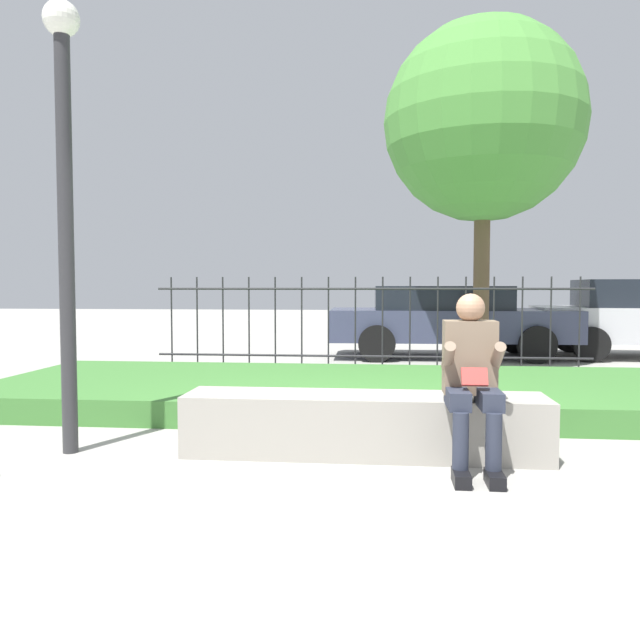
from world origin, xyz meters
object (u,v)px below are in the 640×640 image
person_seated_reader (472,373)px  street_lamp (65,174)px  stone_bench (364,428)px  car_parked_center (448,319)px  tree_behind_fence (484,123)px

person_seated_reader → street_lamp: street_lamp is taller
person_seated_reader → stone_bench: bearing=157.8°
car_parked_center → tree_behind_fence: tree_behind_fence is taller
person_seated_reader → street_lamp: (-3.13, 0.15, 1.50)m
stone_bench → person_seated_reader: size_ratio=2.22×
stone_bench → car_parked_center: car_parked_center is taller
street_lamp → car_parked_center: bearing=62.5°
car_parked_center → street_lamp: (-3.69, -7.09, 1.48)m
stone_bench → street_lamp: size_ratio=0.80×
person_seated_reader → tree_behind_fence: tree_behind_fence is taller
car_parked_center → street_lamp: bearing=-118.9°
car_parked_center → tree_behind_fence: size_ratio=0.81×
street_lamp → tree_behind_fence: 7.14m
person_seated_reader → car_parked_center: 7.26m
person_seated_reader → car_parked_center: car_parked_center is taller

